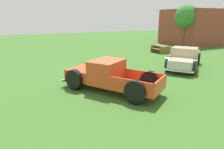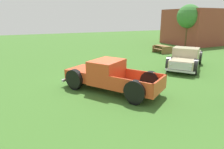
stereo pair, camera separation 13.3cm
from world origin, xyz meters
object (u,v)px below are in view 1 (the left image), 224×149
Objects in this scene: pickup_truck_foreground at (106,76)px; oak_tree_west at (187,17)px; picnic_table at (161,48)px; pickup_truck_behind_left at (184,59)px.

pickup_truck_foreground is 1.02× the size of oak_tree_west.
picnic_table is at bearing 127.33° from pickup_truck_foreground.
oak_tree_west reaches higher than pickup_truck_foreground.
pickup_truck_foreground is 19.40m from oak_tree_west.
pickup_truck_foreground reaches higher than picnic_table.
oak_tree_west is (-2.33, 5.93, 3.35)m from picnic_table.
oak_tree_west is (-10.18, 16.23, 3.08)m from pickup_truck_foreground.
pickup_truck_foreground is 1.03× the size of pickup_truck_behind_left.
pickup_truck_behind_left is (-1.48, 7.15, -0.01)m from pickup_truck_foreground.
oak_tree_west is at bearing 111.42° from picnic_table.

